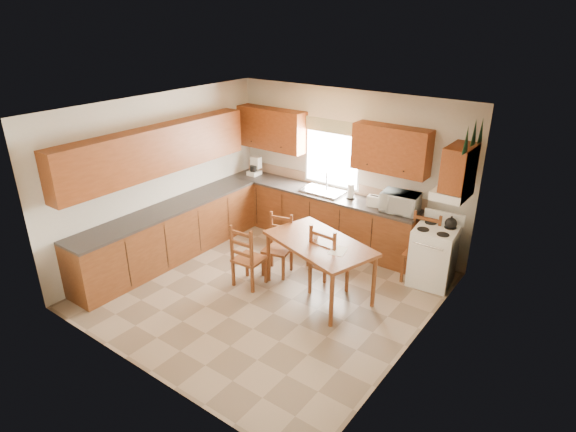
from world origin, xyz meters
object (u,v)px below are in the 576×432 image
Objects in this scene: chair_far_right at (421,250)px; chair_near_right at (329,260)px; stove at (433,256)px; microwave at (400,202)px; chair_far_left at (277,246)px; dining_table at (319,268)px; chair_near_left at (249,255)px.

chair_near_right is at bearing -134.17° from chair_far_right.
chair_far_right is at bearing -166.12° from stove.
microwave reaches higher than chair_far_left.
chair_far_right is (1.05, 1.22, 0.11)m from dining_table.
chair_far_right is at bearing 17.23° from chair_far_left.
microwave is 1.59m from chair_near_right.
dining_table is 1.50× the size of chair_far_right.
microwave is (-0.71, 0.26, 0.63)m from stove.
chair_far_left is (-0.85, 0.10, 0.06)m from dining_table.
chair_near_right reaches higher than dining_table.
chair_far_left is (-1.37, -1.44, -0.60)m from microwave.
chair_near_left is 0.95× the size of chair_far_right.
stove is 0.81× the size of chair_near_right.
stove is 0.56× the size of dining_table.
microwave is at bearing 33.20° from chair_far_left.
microwave is at bearing 144.79° from chair_far_right.
dining_table is 1.44× the size of chair_near_right.
dining_table is 1.58× the size of chair_near_left.
chair_near_left is (-1.50, -1.96, -0.58)m from microwave.
stove is 0.92× the size of chair_far_left.
chair_near_left is at bearing -133.43° from microwave.
chair_far_left is at bearing -139.53° from microwave.
microwave is at bearing -130.78° from chair_near_left.
chair_far_left is at bearing 2.57° from chair_near_right.
microwave is 2.07m from chair_far_left.
microwave is 1.75m from dining_table.
dining_table is 1.61m from chair_far_right.
dining_table is 1.64× the size of chair_far_left.
stove is at bearing -145.75° from chair_near_left.
microwave is 0.49× the size of chair_near_right.
stove is 1.78m from dining_table.
microwave is 0.83m from chair_far_right.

